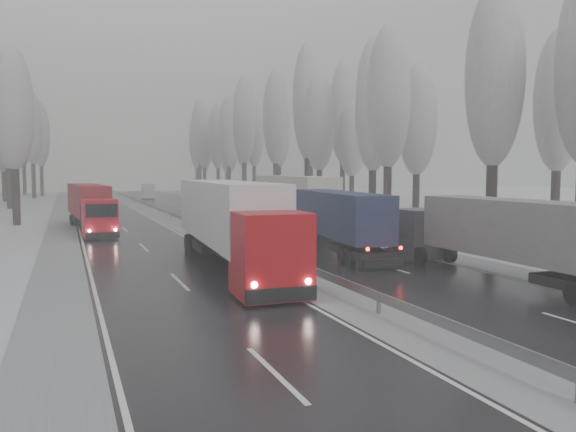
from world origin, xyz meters
TOP-DOWN VIEW (x-y plane):
  - ground at (0.00, 0.00)m, footprint 260.00×260.00m
  - carriageway_right at (5.25, 30.00)m, footprint 7.50×200.00m
  - carriageway_left at (-5.25, 30.00)m, footprint 7.50×200.00m
  - median_slush at (0.00, 30.00)m, footprint 3.00×200.00m
  - shoulder_right at (10.20, 30.00)m, footprint 2.40×200.00m
  - shoulder_left at (-10.20, 30.00)m, footprint 2.40×200.00m
  - median_guardrail at (0.00, 29.99)m, footprint 0.12×200.00m
  - tree_16 at (15.04, 15.67)m, footprint 3.60×3.60m
  - tree_17 at (24.68, 19.67)m, footprint 3.60×3.60m
  - tree_18 at (14.51, 27.03)m, footprint 3.60×3.60m
  - tree_19 at (20.02, 31.03)m, footprint 3.60×3.60m
  - tree_20 at (17.90, 35.17)m, footprint 3.60×3.60m
  - tree_21 at (20.12, 39.17)m, footprint 3.60×3.60m
  - tree_22 at (17.02, 45.60)m, footprint 3.60×3.60m
  - tree_23 at (23.31, 49.60)m, footprint 3.60×3.60m
  - tree_24 at (17.90, 51.02)m, footprint 3.60×3.60m
  - tree_25 at (24.81, 55.02)m, footprint 3.60×3.60m
  - tree_26 at (17.56, 61.27)m, footprint 3.60×3.60m
  - tree_27 at (24.72, 65.27)m, footprint 3.60×3.60m
  - tree_28 at (16.34, 71.95)m, footprint 3.60×3.60m
  - tree_29 at (23.71, 75.95)m, footprint 3.60×3.60m
  - tree_30 at (16.56, 81.70)m, footprint 3.60×3.60m
  - tree_31 at (22.48, 85.70)m, footprint 3.60×3.60m
  - tree_32 at (16.63, 89.21)m, footprint 3.60×3.60m
  - tree_33 at (19.77, 93.21)m, footprint 3.60×3.60m
  - tree_34 at (15.73, 96.32)m, footprint 3.60×3.60m
  - tree_35 at (24.94, 100.32)m, footprint 3.60×3.60m
  - tree_36 at (17.04, 106.16)m, footprint 3.60×3.60m
  - tree_37 at (24.02, 110.16)m, footprint 3.60×3.60m
  - tree_38 at (18.73, 116.73)m, footprint 3.60×3.60m
  - tree_39 at (21.55, 120.73)m, footprint 3.60×3.60m
  - tree_62 at (-13.94, 43.73)m, footprint 3.60×3.60m
  - tree_68 at (-16.58, 69.11)m, footprint 3.60×3.60m
  - tree_70 at (-16.33, 79.19)m, footprint 3.60×3.60m
  - tree_72 at (-18.93, 88.54)m, footprint 3.60×3.60m
  - tree_74 at (-15.07, 99.33)m, footprint 3.60×3.60m
  - tree_76 at (-14.05, 108.72)m, footprint 3.60×3.60m
  - tree_77 at (-19.66, 112.72)m, footprint 3.60×3.60m
  - tree_78 at (-17.56, 115.31)m, footprint 3.60×3.60m
  - tree_79 at (-20.33, 119.31)m, footprint 3.60×3.60m
  - truck_grey_tarp at (8.14, 6.84)m, footprint 2.43×14.19m
  - truck_blue_box at (5.14, 18.20)m, footprint 3.97×14.38m
  - truck_cream_box at (8.19, 32.62)m, footprint 3.73×17.51m
  - box_truck_distant at (3.89, 89.92)m, footprint 2.90×7.32m
  - truck_red_white at (-2.29, 14.11)m, footprint 3.60×17.01m
  - truck_red_red at (-7.98, 36.48)m, footprint 3.23×14.68m

SIDE VIEW (x-z plane):
  - ground at x=0.00m, z-range 0.00..0.00m
  - carriageway_right at x=5.25m, z-range 0.00..0.03m
  - carriageway_left at x=-5.25m, z-range 0.00..0.03m
  - median_slush at x=0.00m, z-range 0.00..0.04m
  - shoulder_right at x=10.20m, z-range 0.00..0.04m
  - shoulder_left at x=-10.20m, z-range 0.00..0.04m
  - median_guardrail at x=0.00m, z-range 0.22..0.98m
  - box_truck_distant at x=3.89m, z-range 0.03..2.69m
  - truck_grey_tarp at x=8.14m, z-range 0.30..3.93m
  - truck_blue_box at x=5.14m, z-range 0.31..3.96m
  - truck_red_red at x=-7.98m, z-range 0.31..4.05m
  - truck_red_white at x=-2.29m, z-range 0.36..4.70m
  - truck_cream_box at x=8.19m, z-range 0.37..4.83m
  - tree_23 at x=23.31m, z-range 1.99..15.54m
  - tree_77 at x=-19.66m, z-range 2.10..16.42m
  - tree_33 at x=19.77m, z-range 2.10..16.42m
  - tree_19 at x=20.02m, z-range 2.13..16.70m
  - tree_72 at x=-18.93m, z-range 2.21..17.31m
  - tree_17 at x=24.68m, z-range 2.27..17.80m
  - tree_20 at x=17.90m, z-range 2.29..18.00m
  - tree_22 at x=17.02m, z-range 2.31..18.17m
  - tree_62 at x=-13.94m, z-range 2.34..18.38m
  - tree_39 at x=21.55m, z-range 2.36..18.54m
  - tree_37 at x=24.02m, z-range 2.38..18.75m
  - tree_16 at x=15.04m, z-range 2.40..18.93m
  - tree_18 at x=14.51m, z-range 2.41..18.99m
  - tree_68 at x=-16.58m, z-range 2.42..19.07m
  - tree_79 at x=-20.33m, z-range 2.48..19.54m
  - tree_70 at x=-16.33m, z-range 2.48..19.57m
  - tree_32 at x=16.63m, z-range 2.51..19.85m
  - tree_27 at x=24.72m, z-range 2.55..20.17m
  - tree_34 at x=15.73m, z-range 2.55..20.19m
  - tree_30 at x=16.56m, z-range 2.59..20.45m
  - tree_38 at x=18.73m, z-range 2.60..20.58m
  - tree_29 at x=23.71m, z-range 2.62..20.73m
  - tree_35 at x=24.94m, z-range 2.64..20.89m
  - tree_76 at x=-14.05m, z-range 2.68..21.23m
  - tree_31 at x=22.48m, z-range 2.68..21.26m
  - tree_21 at x=20.12m, z-range 2.69..21.31m
  - tree_26 at x=17.56m, z-range 2.71..21.49m
  - tree_25 at x=24.81m, z-range 2.80..22.24m
  - tree_78 at x=-17.56m, z-range 2.81..22.37m
  - tree_28 at x=16.34m, z-range 2.82..22.45m
  - tree_74 at x=-15.07m, z-range 2.83..22.52m
  - tree_36 at x=17.04m, z-range 2.91..23.13m
  - tree_24 at x=17.90m, z-range 2.94..23.43m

